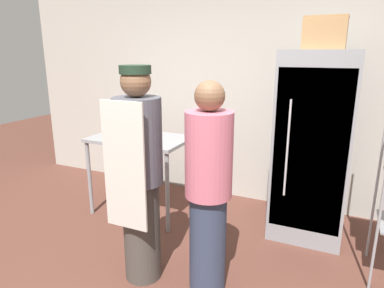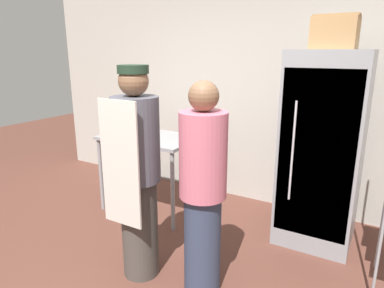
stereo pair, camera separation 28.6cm
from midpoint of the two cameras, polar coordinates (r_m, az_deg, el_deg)
name	(u,v)px [view 1 (the left image)]	position (r m, az deg, el deg)	size (l,w,h in m)	color
back_wall	(244,88)	(4.26, 6.78, 9.19)	(6.40, 0.12, 2.81)	#B7B2A8
refrigerator	(313,147)	(3.53, 17.33, -0.50)	(0.70, 0.70, 1.86)	gray
prep_counter	(140,147)	(3.94, -10.69, -0.44)	(1.09, 0.68, 0.91)	gray
donut_box	(121,137)	(3.80, -13.89, 1.17)	(0.28, 0.19, 0.23)	white
blender_pitcher	(122,124)	(4.05, -13.58, 3.26)	(0.13, 0.13, 0.29)	black
cardboard_storage_box	(325,33)	(3.35, 18.97, 17.07)	(0.37, 0.33, 0.29)	#A87F51
person_baker	(139,175)	(2.73, -11.79, -5.09)	(0.37, 0.39, 1.75)	#47423D
person_customer	(208,190)	(2.56, -0.47, -7.76)	(0.35, 0.35, 1.65)	#333D56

